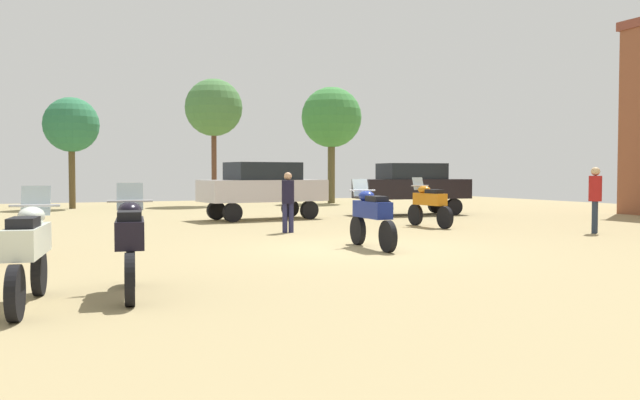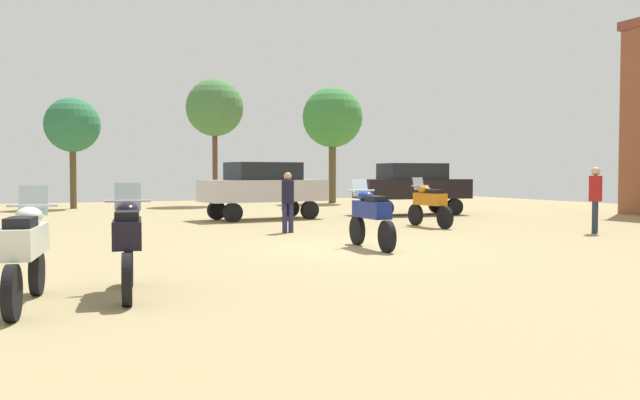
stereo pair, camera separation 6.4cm
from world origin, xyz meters
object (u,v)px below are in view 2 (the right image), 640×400
at_px(person_1, 595,195).
at_px(person_2, 288,198).
at_px(motorcycle_3, 128,241).
at_px(car_3, 412,185).
at_px(tree_2, 72,126).
at_px(car_1, 263,186).
at_px(motorcycle_6, 429,203).
at_px(motorcycle_8, 371,214).
at_px(tree_5, 332,118).
at_px(motorcycle_4, 25,248).
at_px(tree_3, 215,108).

relative_size(person_1, person_2, 1.09).
bearing_deg(motorcycle_3, person_2, 64.51).
relative_size(car_3, person_2, 2.70).
bearing_deg(tree_2, person_2, -73.54).
distance_m(motorcycle_3, car_1, 14.55).
relative_size(motorcycle_6, motorcycle_8, 0.96).
bearing_deg(car_1, tree_5, -42.24).
distance_m(motorcycle_4, tree_5, 28.55).
bearing_deg(motorcycle_3, tree_2, 96.74).
relative_size(person_1, tree_5, 0.29).
distance_m(motorcycle_4, car_3, 19.26).
bearing_deg(motorcycle_3, tree_5, 68.03).
bearing_deg(tree_5, motorcycle_6, -104.43).
xyz_separation_m(motorcycle_4, car_1, (7.65, 13.36, 0.45)).
bearing_deg(car_1, person_1, -150.28).
distance_m(tree_2, tree_5, 13.20).
height_order(motorcycle_6, tree_5, tree_5).
distance_m(motorcycle_4, person_2, 10.46).
distance_m(car_1, car_3, 6.13).
height_order(motorcycle_3, motorcycle_4, motorcycle_3).
distance_m(person_2, tree_2, 16.29).
bearing_deg(person_2, car_3, -130.96).
xyz_separation_m(motorcycle_4, tree_3, (8.75, 23.97, 4.14)).
bearing_deg(tree_3, motorcycle_8, -95.42).
height_order(motorcycle_8, car_1, car_1).
height_order(person_2, tree_2, tree_2).
bearing_deg(tree_2, motorcycle_4, -94.90).
height_order(motorcycle_8, tree_2, tree_2).
xyz_separation_m(motorcycle_6, person_1, (2.92, -3.62, 0.32)).
distance_m(car_1, person_1, 10.87).
height_order(motorcycle_6, person_2, person_2).
relative_size(person_1, tree_3, 0.28).
bearing_deg(motorcycle_6, motorcycle_4, -146.56).
height_order(motorcycle_8, tree_5, tree_5).
bearing_deg(person_1, tree_3, -111.70).
distance_m(motorcycle_3, person_2, 9.47).
relative_size(motorcycle_8, tree_3, 0.35).
distance_m(motorcycle_6, tree_5, 16.61).
distance_m(person_1, tree_3, 20.44).
xyz_separation_m(car_1, car_3, (6.13, 0.09, 0.00)).
distance_m(motorcycle_3, motorcycle_8, 6.63).
xyz_separation_m(motorcycle_8, car_3, (6.94, 9.58, 0.43)).
bearing_deg(motorcycle_8, tree_2, 107.95).
bearing_deg(motorcycle_4, motorcycle_8, 39.33).
relative_size(motorcycle_8, person_1, 1.25).
xyz_separation_m(motorcycle_4, motorcycle_6, (11.16, 8.22, 0.01)).
distance_m(motorcycle_3, car_3, 18.16).
distance_m(motorcycle_4, motorcycle_6, 13.87).
relative_size(car_1, tree_3, 0.71).
height_order(motorcycle_3, tree_3, tree_3).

